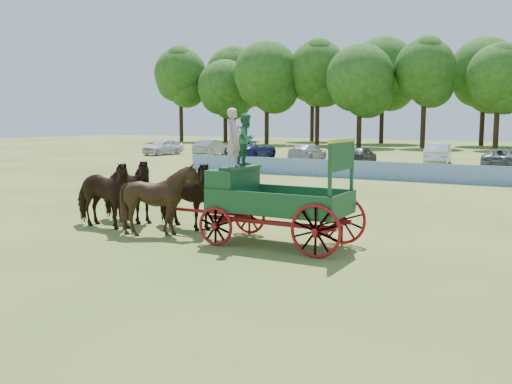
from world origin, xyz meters
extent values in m
plane|color=#9E9547|center=(0.00, 0.00, 0.00)|extent=(160.00, 160.00, 0.00)
imported|color=black|center=(-4.30, -0.76, 1.10)|extent=(2.60, 1.20, 2.19)
imported|color=black|center=(-4.30, 0.34, 1.10)|extent=(2.67, 1.36, 2.19)
imported|color=black|center=(-1.90, -0.76, 1.10)|extent=(2.38, 2.22, 2.20)
imported|color=black|center=(-1.90, 0.34, 1.10)|extent=(2.71, 1.48, 2.19)
cube|color=maroon|center=(0.30, -0.21, 0.60)|extent=(0.12, 2.00, 0.12)
cube|color=maroon|center=(3.30, -0.21, 0.60)|extent=(0.12, 2.00, 0.12)
cube|color=maroon|center=(1.80, -0.76, 0.72)|extent=(3.80, 0.10, 0.12)
cube|color=maroon|center=(1.80, 0.34, 0.72)|extent=(3.80, 0.10, 0.12)
cube|color=maroon|center=(-0.60, -0.21, 0.75)|extent=(2.80, 0.09, 0.09)
cube|color=#1A5028|center=(1.80, -0.21, 1.00)|extent=(3.80, 1.80, 0.10)
cube|color=#1A5028|center=(1.80, -1.09, 1.30)|extent=(3.80, 0.06, 0.55)
cube|color=#1A5028|center=(1.80, 0.67, 1.30)|extent=(3.80, 0.06, 0.55)
cube|color=#1A5028|center=(3.68, -0.21, 1.30)|extent=(0.06, 1.80, 0.55)
cube|color=#1A5028|center=(0.30, -0.21, 1.55)|extent=(0.85, 1.70, 1.05)
cube|color=#1A5028|center=(0.55, -0.21, 2.12)|extent=(0.55, 1.50, 0.08)
cube|color=#1A5028|center=(-0.08, -0.21, 1.35)|extent=(0.10, 1.60, 0.65)
cube|color=#1A5028|center=(0.10, -0.21, 1.05)|extent=(0.55, 1.60, 0.06)
cube|color=#1A5028|center=(3.60, -1.01, 1.95)|extent=(0.08, 0.08, 1.80)
cube|color=#1A5028|center=(3.60, 0.59, 1.95)|extent=(0.08, 0.08, 1.80)
cube|color=#1A5028|center=(3.60, -0.21, 2.55)|extent=(0.07, 1.75, 0.75)
cube|color=yellow|center=(3.60, -0.21, 2.95)|extent=(0.08, 1.80, 0.09)
cube|color=yellow|center=(3.56, -0.21, 2.55)|extent=(0.02, 1.30, 0.12)
torus|color=maroon|center=(0.30, -1.16, 0.55)|extent=(1.09, 0.09, 1.09)
torus|color=maroon|center=(0.30, 0.74, 0.55)|extent=(1.09, 0.09, 1.09)
torus|color=maroon|center=(3.30, -1.16, 0.70)|extent=(1.39, 0.09, 1.39)
torus|color=maroon|center=(3.30, 0.74, 0.70)|extent=(1.39, 0.09, 1.39)
imported|color=#CC9CA7|center=(0.55, -0.56, 2.98)|extent=(0.39, 0.60, 1.64)
imported|color=#296D40|center=(0.55, 0.14, 2.91)|extent=(0.57, 0.73, 1.50)
cube|color=#1B4193|center=(-1.00, 18.00, 0.53)|extent=(26.00, 0.08, 1.05)
imported|color=silver|center=(-26.00, 29.98, 0.77)|extent=(2.21, 4.66, 1.54)
imported|color=gray|center=(-21.15, 31.04, 0.76)|extent=(2.17, 4.79, 1.53)
imported|color=navy|center=(-15.55, 29.05, 0.80)|extent=(2.92, 5.90, 1.61)
imported|color=silver|center=(-10.81, 30.28, 0.70)|extent=(2.01, 4.85, 1.40)
imported|color=#333338|center=(-5.71, 29.20, 0.68)|extent=(1.62, 4.00, 1.36)
imported|color=silver|center=(-0.21, 31.19, 0.81)|extent=(2.29, 5.11, 1.63)
imported|color=slate|center=(4.40, 29.48, 0.70)|extent=(2.72, 5.24, 1.41)
cylinder|color=#382314|center=(-44.00, 57.44, 2.79)|extent=(0.60, 0.60, 5.58)
sphere|color=#1E4512|center=(-44.00, 57.44, 10.28)|extent=(7.89, 7.89, 7.89)
cylinder|color=#382314|center=(-36.32, 57.95, 2.19)|extent=(0.60, 0.60, 4.38)
sphere|color=#1E4512|center=(-36.32, 57.95, 8.07)|extent=(8.07, 8.07, 8.07)
cylinder|color=#382314|center=(-28.05, 55.41, 2.58)|extent=(0.60, 0.60, 5.17)
sphere|color=#1E4512|center=(-28.05, 55.41, 9.52)|extent=(8.95, 8.95, 8.95)
cylinder|color=#382314|center=(-21.41, 57.42, 2.72)|extent=(0.60, 0.60, 5.44)
sphere|color=#1E4512|center=(-21.41, 57.42, 10.03)|extent=(7.69, 7.69, 7.69)
cylinder|color=#382314|center=(-14.22, 53.58, 2.29)|extent=(0.60, 0.60, 4.57)
sphere|color=#1E4512|center=(-14.22, 53.58, 8.43)|extent=(8.23, 8.23, 8.23)
cylinder|color=#382314|center=(-7.04, 56.08, 2.57)|extent=(0.60, 0.60, 5.14)
sphere|color=#1E4512|center=(-7.04, 56.08, 9.46)|extent=(7.16, 7.16, 7.16)
cylinder|color=#382314|center=(1.26, 55.26, 2.27)|extent=(0.60, 0.60, 4.53)
sphere|color=#1E4512|center=(1.26, 55.26, 8.35)|extent=(6.97, 6.97, 6.97)
cylinder|color=#382314|center=(-38.00, 63.33, 2.77)|extent=(0.60, 0.60, 5.54)
sphere|color=#1E4512|center=(-38.00, 63.33, 10.21)|extent=(8.95, 8.95, 8.95)
cylinder|color=#382314|center=(-26.79, 68.15, 2.79)|extent=(0.60, 0.60, 5.59)
sphere|color=#1E4512|center=(-26.79, 68.15, 10.29)|extent=(7.77, 7.77, 7.77)
cylinder|color=#382314|center=(-15.01, 65.66, 2.78)|extent=(0.60, 0.60, 5.56)
sphere|color=#1E4512|center=(-15.01, 65.66, 10.24)|extent=(9.39, 9.39, 9.39)
cylinder|color=#382314|center=(-1.54, 65.09, 2.56)|extent=(0.60, 0.60, 5.13)
sphere|color=#1E4512|center=(-1.54, 65.09, 9.44)|extent=(8.90, 8.90, 8.90)
camera|label=1|loc=(8.80, -14.21, 3.51)|focal=40.00mm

